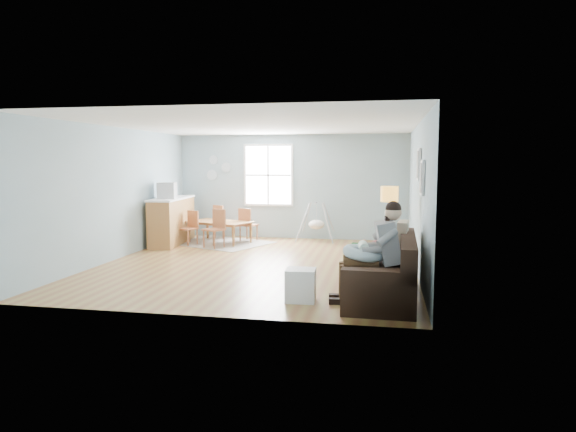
% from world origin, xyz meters
% --- Properties ---
extents(room, '(8.40, 9.40, 3.90)m').
position_xyz_m(room, '(0.00, 0.00, 2.42)').
color(room, '#935A34').
extents(window, '(1.32, 0.08, 1.62)m').
position_xyz_m(window, '(-0.60, 3.46, 1.65)').
color(window, white).
rests_on(window, room).
extents(pictures, '(0.05, 1.34, 0.74)m').
position_xyz_m(pictures, '(2.97, -1.05, 1.85)').
color(pictures, white).
rests_on(pictures, room).
extents(wall_plates, '(0.67, 0.02, 0.66)m').
position_xyz_m(wall_plates, '(-2.00, 3.47, 1.83)').
color(wall_plates, '#AABFCC').
rests_on(wall_plates, room).
extents(sofa, '(1.02, 2.27, 0.91)m').
position_xyz_m(sofa, '(2.45, -2.10, 0.32)').
color(sofa, black).
rests_on(sofa, room).
extents(green_throw, '(1.12, 0.99, 0.04)m').
position_xyz_m(green_throw, '(2.38, -1.35, 0.58)').
color(green_throw, '#14571A').
rests_on(green_throw, sofa).
extents(beige_pillow, '(0.20, 0.53, 0.52)m').
position_xyz_m(beige_pillow, '(2.70, -1.52, 0.81)').
color(beige_pillow, '#B6A88B').
rests_on(beige_pillow, sofa).
extents(father, '(1.04, 0.52, 1.45)m').
position_xyz_m(father, '(2.30, -2.42, 0.78)').
color(father, gray).
rests_on(father, sofa).
extents(nursing_pillow, '(0.66, 0.64, 0.24)m').
position_xyz_m(nursing_pillow, '(2.13, -2.42, 0.71)').
color(nursing_pillow, '#ABC6D5').
rests_on(nursing_pillow, father).
extents(infant, '(0.18, 0.42, 0.15)m').
position_xyz_m(infant, '(2.13, -2.38, 0.80)').
color(infant, white).
rests_on(infant, nursing_pillow).
extents(toddler, '(0.58, 0.30, 0.89)m').
position_xyz_m(toddler, '(2.37, -1.88, 0.76)').
color(toddler, silver).
rests_on(toddler, sofa).
extents(floor_lamp, '(0.31, 0.31, 1.55)m').
position_xyz_m(floor_lamp, '(2.49, -0.24, 1.29)').
color(floor_lamp, black).
rests_on(floor_lamp, room).
extents(storage_cube, '(0.44, 0.40, 0.47)m').
position_xyz_m(storage_cube, '(1.24, -2.54, 0.23)').
color(storage_cube, white).
rests_on(storage_cube, room).
extents(rug, '(2.81, 2.52, 0.01)m').
position_xyz_m(rug, '(-1.60, 2.35, 0.01)').
color(rug, '#9D9790').
rests_on(rug, room).
extents(dining_table, '(1.73, 1.34, 0.54)m').
position_xyz_m(dining_table, '(-1.60, 2.35, 0.27)').
color(dining_table, brown).
rests_on(dining_table, rug).
extents(chair_sw, '(0.49, 0.49, 0.82)m').
position_xyz_m(chair_sw, '(-2.21, 1.99, 0.46)').
color(chair_sw, brown).
rests_on(chair_sw, rug).
extents(chair_se, '(0.54, 0.54, 0.90)m').
position_xyz_m(chair_se, '(-1.44, 1.67, 0.51)').
color(chair_se, brown).
rests_on(chair_se, rug).
extents(chair_nw, '(0.55, 0.55, 0.88)m').
position_xyz_m(chair_nw, '(-1.77, 3.04, 0.50)').
color(chair_nw, brown).
rests_on(chair_nw, rug).
extents(chair_ne, '(0.48, 0.48, 0.84)m').
position_xyz_m(chair_ne, '(-0.99, 2.71, 0.47)').
color(chair_ne, brown).
rests_on(chair_ne, rug).
extents(counter, '(0.77, 2.07, 1.13)m').
position_xyz_m(counter, '(-2.70, 2.06, 0.57)').
color(counter, brown).
rests_on(counter, room).
extents(monitor, '(0.47, 0.46, 0.38)m').
position_xyz_m(monitor, '(-2.65, 1.67, 1.32)').
color(monitor, '#B9B9BE').
rests_on(monitor, counter).
extents(baby_swing, '(0.97, 0.98, 0.98)m').
position_xyz_m(baby_swing, '(0.72, 3.10, 0.44)').
color(baby_swing, '#B9B9BE').
rests_on(baby_swing, room).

